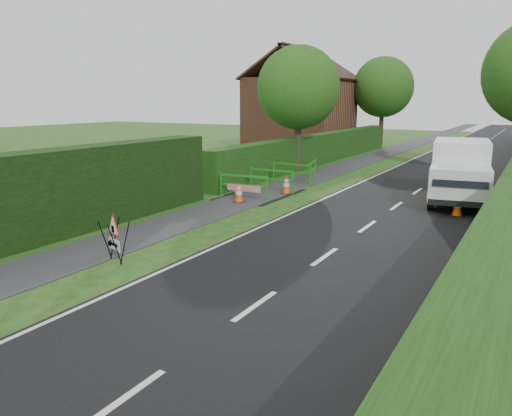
% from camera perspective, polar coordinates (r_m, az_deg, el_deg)
% --- Properties ---
extents(ground, '(120.00, 120.00, 0.00)m').
position_cam_1_polar(ground, '(10.41, -15.16, -10.01)').
color(ground, '#1A4413').
rests_on(ground, ground).
extents(road_surface, '(6.00, 90.00, 0.02)m').
position_cam_1_polar(road_surface, '(42.14, 23.73, 6.01)').
color(road_surface, black).
rests_on(road_surface, ground).
extents(footpath, '(2.00, 90.00, 0.02)m').
position_cam_1_polar(footpath, '(43.07, 16.42, 6.66)').
color(footpath, '#2D2D30').
rests_on(footpath, ground).
extents(hedge_west_far, '(1.00, 24.00, 1.80)m').
position_cam_1_polar(hedge_west_far, '(31.35, 7.17, 5.11)').
color(hedge_west_far, '#14380F').
rests_on(hedge_west_far, ground).
extents(house_west, '(7.50, 7.40, 7.88)m').
position_cam_1_polar(house_west, '(40.45, 5.10, 10.88)').
color(house_west, brown).
rests_on(house_west, ground).
extents(tree_nw, '(4.40, 4.40, 6.70)m').
position_cam_1_polar(tree_nw, '(27.29, 4.89, 13.54)').
color(tree_nw, '#2D2116').
rests_on(tree_nw, ground).
extents(tree_fw, '(4.80, 4.80, 7.24)m').
position_cam_1_polar(tree_fw, '(42.34, 14.33, 13.23)').
color(tree_fw, '#2D2116').
rests_on(tree_fw, ground).
extents(triangle_sign, '(0.89, 0.89, 1.02)m').
position_cam_1_polar(triangle_sign, '(12.50, -16.01, -2.87)').
color(triangle_sign, black).
rests_on(triangle_sign, ground).
extents(works_van, '(2.68, 5.33, 2.33)m').
position_cam_1_polar(works_van, '(20.51, 22.29, 3.99)').
color(works_van, silver).
rests_on(works_van, ground).
extents(traffic_cone_0, '(0.38, 0.38, 0.79)m').
position_cam_1_polar(traffic_cone_0, '(18.16, 22.06, 0.33)').
color(traffic_cone_0, black).
rests_on(traffic_cone_0, ground).
extents(traffic_cone_1, '(0.38, 0.38, 0.79)m').
position_cam_1_polar(traffic_cone_1, '(20.90, 25.59, 1.50)').
color(traffic_cone_1, black).
rests_on(traffic_cone_1, ground).
extents(traffic_cone_2, '(0.38, 0.38, 0.79)m').
position_cam_1_polar(traffic_cone_2, '(23.31, 25.02, 2.55)').
color(traffic_cone_2, black).
rests_on(traffic_cone_2, ground).
extents(traffic_cone_3, '(0.38, 0.38, 0.79)m').
position_cam_1_polar(traffic_cone_3, '(19.08, -1.99, 1.78)').
color(traffic_cone_3, black).
rests_on(traffic_cone_3, ground).
extents(traffic_cone_4, '(0.38, 0.38, 0.79)m').
position_cam_1_polar(traffic_cone_4, '(20.89, 3.49, 2.69)').
color(traffic_cone_4, black).
rests_on(traffic_cone_4, ground).
extents(ped_barrier_0, '(2.09, 0.59, 1.00)m').
position_cam_1_polar(ped_barrier_0, '(19.75, -1.41, 2.85)').
color(ped_barrier_0, '#1B8317').
rests_on(ped_barrier_0, ground).
extents(ped_barrier_1, '(2.06, 0.37, 1.00)m').
position_cam_1_polar(ped_barrier_1, '(21.34, 1.77, 3.55)').
color(ped_barrier_1, '#1B8317').
rests_on(ped_barrier_1, ground).
extents(ped_barrier_2, '(2.08, 0.54, 1.00)m').
position_cam_1_polar(ped_barrier_2, '(23.37, 4.09, 4.30)').
color(ped_barrier_2, '#1B8317').
rests_on(ped_barrier_2, ground).
extents(ped_barrier_3, '(0.82, 2.09, 1.00)m').
position_cam_1_polar(ped_barrier_3, '(24.04, 6.40, 4.48)').
color(ped_barrier_3, '#1B8317').
rests_on(ped_barrier_3, ground).
extents(redwhite_plank, '(1.50, 0.09, 0.25)m').
position_cam_1_polar(redwhite_plank, '(19.78, -1.41, 1.00)').
color(redwhite_plank, red).
rests_on(redwhite_plank, ground).
extents(hatchback_car, '(2.36, 3.48, 1.10)m').
position_cam_1_polar(hatchback_car, '(31.64, 22.52, 5.34)').
color(hatchback_car, white).
rests_on(hatchback_car, ground).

